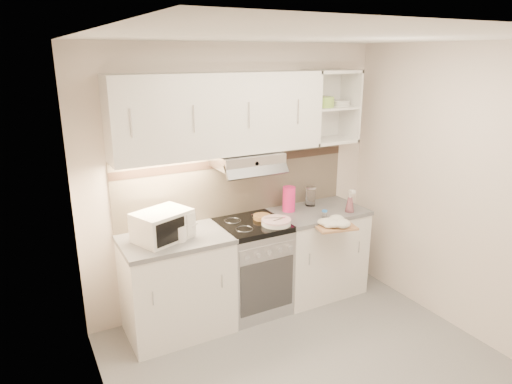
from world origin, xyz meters
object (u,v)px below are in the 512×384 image
(plate_stack, at_px, (276,222))
(spray_bottle, at_px, (350,203))
(cutting_board, at_px, (333,225))
(electric_range, at_px, (252,266))
(watering_can, at_px, (180,232))
(pink_pitcher, at_px, (289,199))
(microwave, at_px, (163,226))
(glass_jar, at_px, (310,196))

(plate_stack, bearing_deg, spray_bottle, -2.95)
(spray_bottle, relative_size, cutting_board, 0.67)
(spray_bottle, xyz_separation_m, cutting_board, (-0.32, -0.16, -0.12))
(electric_range, relative_size, watering_can, 3.67)
(electric_range, height_order, cutting_board, electric_range)
(plate_stack, bearing_deg, pink_pitcher, 41.04)
(cutting_board, bearing_deg, plate_stack, 170.30)
(plate_stack, bearing_deg, microwave, 171.55)
(electric_range, bearing_deg, spray_bottle, -11.24)
(electric_range, bearing_deg, watering_can, -172.91)
(watering_can, height_order, plate_stack, watering_can)
(electric_range, xyz_separation_m, pink_pitcher, (0.47, 0.11, 0.57))
(microwave, relative_size, spray_bottle, 2.21)
(pink_pitcher, bearing_deg, watering_can, 171.08)
(glass_jar, bearing_deg, electric_range, -169.14)
(spray_bottle, bearing_deg, glass_jar, 133.13)
(glass_jar, bearing_deg, spray_bottle, -55.70)
(watering_can, height_order, pink_pitcher, pink_pitcher)
(plate_stack, distance_m, glass_jar, 0.66)
(electric_range, distance_m, plate_stack, 0.53)
(cutting_board, bearing_deg, pink_pitcher, 125.35)
(spray_bottle, distance_m, cutting_board, 0.38)
(electric_range, relative_size, pink_pitcher, 3.62)
(glass_jar, bearing_deg, plate_stack, -152.95)
(watering_can, xyz_separation_m, spray_bottle, (1.72, -0.11, 0.02))
(plate_stack, distance_m, cutting_board, 0.54)
(plate_stack, distance_m, spray_bottle, 0.82)
(electric_range, height_order, microwave, microwave)
(microwave, distance_m, plate_stack, 1.03)
(glass_jar, height_order, cutting_board, glass_jar)
(watering_can, distance_m, plate_stack, 0.91)
(microwave, xyz_separation_m, spray_bottle, (1.84, -0.19, -0.03))
(microwave, relative_size, pink_pitcher, 2.14)
(glass_jar, relative_size, cutting_board, 0.56)
(spray_bottle, height_order, cutting_board, spray_bottle)
(watering_can, bearing_deg, microwave, 138.76)
(pink_pitcher, distance_m, glass_jar, 0.29)
(glass_jar, bearing_deg, cutting_board, -99.90)
(electric_range, xyz_separation_m, plate_stack, (0.17, -0.15, 0.47))
(electric_range, bearing_deg, pink_pitcher, 12.99)
(plate_stack, height_order, cutting_board, plate_stack)
(microwave, xyz_separation_m, watering_can, (0.12, -0.09, -0.05))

